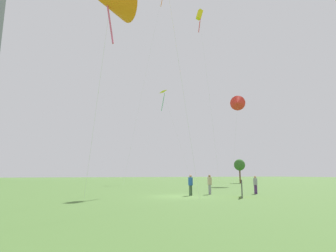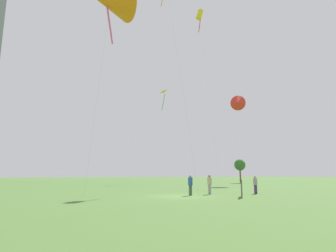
{
  "view_description": "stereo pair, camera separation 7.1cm",
  "coord_description": "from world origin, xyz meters",
  "px_view_note": "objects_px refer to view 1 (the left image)",
  "views": [
    {
      "loc": [
        -8.78,
        -19.59,
        1.68
      ],
      "look_at": [
        2.18,
        8.13,
        6.96
      ],
      "focal_mm": 29.13,
      "sensor_mm": 36.0,
      "label": 1
    },
    {
      "loc": [
        -8.71,
        -19.61,
        1.68
      ],
      "look_at": [
        2.18,
        8.13,
        6.96
      ],
      "focal_mm": 29.13,
      "sensor_mm": 36.0,
      "label": 2
    }
  ],
  "objects_px": {
    "person_standing_1": "(255,183)",
    "person_standing_2": "(210,183)",
    "kite_flying_2": "(199,15)",
    "kite_flying_4": "(163,95)",
    "person_standing_0": "(191,183)",
    "kite_flying_5": "(238,103)",
    "kite_flying_1": "(161,1)",
    "park_tree_0": "(240,165)",
    "event_banner": "(242,188)"
  },
  "relations": [
    {
      "from": "kite_flying_4",
      "to": "event_banner",
      "type": "relative_size",
      "value": 9.98
    },
    {
      "from": "kite_flying_5",
      "to": "event_banner",
      "type": "bearing_deg",
      "value": -126.27
    },
    {
      "from": "event_banner",
      "to": "kite_flying_4",
      "type": "bearing_deg",
      "value": 79.5
    },
    {
      "from": "kite_flying_1",
      "to": "park_tree_0",
      "type": "distance_m",
      "value": 33.77
    },
    {
      "from": "kite_flying_2",
      "to": "kite_flying_4",
      "type": "distance_m",
      "value": 19.81
    },
    {
      "from": "person_standing_1",
      "to": "kite_flying_5",
      "type": "relative_size",
      "value": 0.1
    },
    {
      "from": "kite_flying_2",
      "to": "kite_flying_1",
      "type": "bearing_deg",
      "value": 104.31
    },
    {
      "from": "kite_flying_1",
      "to": "event_banner",
      "type": "relative_size",
      "value": 17.86
    },
    {
      "from": "person_standing_1",
      "to": "event_banner",
      "type": "xyz_separation_m",
      "value": [
        -3.25,
        -2.45,
        -0.23
      ]
    },
    {
      "from": "person_standing_0",
      "to": "kite_flying_5",
      "type": "height_order",
      "value": "kite_flying_5"
    },
    {
      "from": "kite_flying_2",
      "to": "kite_flying_4",
      "type": "height_order",
      "value": "kite_flying_2"
    },
    {
      "from": "person_standing_0",
      "to": "kite_flying_1",
      "type": "bearing_deg",
      "value": -126.43
    },
    {
      "from": "person_standing_1",
      "to": "kite_flying_2",
      "type": "relative_size",
      "value": 0.06
    },
    {
      "from": "kite_flying_4",
      "to": "kite_flying_5",
      "type": "xyz_separation_m",
      "value": [
        8.87,
        -12.73,
        -3.96
      ]
    },
    {
      "from": "kite_flying_2",
      "to": "event_banner",
      "type": "xyz_separation_m",
      "value": [
        -4.77,
        -14.61,
        -23.73
      ]
    },
    {
      "from": "park_tree_0",
      "to": "event_banner",
      "type": "height_order",
      "value": "park_tree_0"
    },
    {
      "from": "person_standing_0",
      "to": "person_standing_2",
      "type": "xyz_separation_m",
      "value": [
        2.11,
        0.6,
        -0.0
      ]
    },
    {
      "from": "kite_flying_2",
      "to": "kite_flying_5",
      "type": "height_order",
      "value": "kite_flying_2"
    },
    {
      "from": "kite_flying_4",
      "to": "kite_flying_2",
      "type": "bearing_deg",
      "value": -94.26
    },
    {
      "from": "person_standing_1",
      "to": "person_standing_2",
      "type": "xyz_separation_m",
      "value": [
        -4.03,
        0.92,
        0.05
      ]
    },
    {
      "from": "kite_flying_5",
      "to": "event_banner",
      "type": "xyz_separation_m",
      "value": [
        -15.02,
        -20.47,
        -13.1
      ]
    },
    {
      "from": "person_standing_0",
      "to": "person_standing_2",
      "type": "relative_size",
      "value": 1.0
    },
    {
      "from": "park_tree_0",
      "to": "kite_flying_4",
      "type": "bearing_deg",
      "value": 154.24
    },
    {
      "from": "person_standing_2",
      "to": "kite_flying_5",
      "type": "relative_size",
      "value": 0.11
    },
    {
      "from": "person_standing_1",
      "to": "kite_flying_1",
      "type": "bearing_deg",
      "value": -83.78
    },
    {
      "from": "person_standing_1",
      "to": "event_banner",
      "type": "relative_size",
      "value": 0.82
    },
    {
      "from": "person_standing_0",
      "to": "kite_flying_4",
      "type": "bearing_deg",
      "value": -129.39
    },
    {
      "from": "kite_flying_5",
      "to": "park_tree_0",
      "type": "height_order",
      "value": "kite_flying_5"
    },
    {
      "from": "kite_flying_1",
      "to": "kite_flying_4",
      "type": "height_order",
      "value": "kite_flying_1"
    },
    {
      "from": "person_standing_2",
      "to": "park_tree_0",
      "type": "height_order",
      "value": "park_tree_0"
    },
    {
      "from": "kite_flying_5",
      "to": "kite_flying_1",
      "type": "bearing_deg",
      "value": 163.41
    },
    {
      "from": "person_standing_2",
      "to": "kite_flying_2",
      "type": "height_order",
      "value": "kite_flying_2"
    },
    {
      "from": "person_standing_0",
      "to": "kite_flying_5",
      "type": "relative_size",
      "value": 0.11
    },
    {
      "from": "kite_flying_5",
      "to": "person_standing_2",
      "type": "bearing_deg",
      "value": -132.73
    },
    {
      "from": "kite_flying_5",
      "to": "park_tree_0",
      "type": "relative_size",
      "value": 3.36
    },
    {
      "from": "kite_flying_5",
      "to": "event_banner",
      "type": "relative_size",
      "value": 8.07
    },
    {
      "from": "person_standing_1",
      "to": "kite_flying_2",
      "type": "distance_m",
      "value": 26.5
    },
    {
      "from": "person_standing_2",
      "to": "kite_flying_1",
      "type": "xyz_separation_m",
      "value": [
        3.09,
        20.9,
        31.43
      ]
    },
    {
      "from": "person_standing_1",
      "to": "kite_flying_2",
      "type": "height_order",
      "value": "kite_flying_2"
    },
    {
      "from": "kite_flying_1",
      "to": "kite_flying_4",
      "type": "relative_size",
      "value": 1.79
    },
    {
      "from": "person_standing_2",
      "to": "kite_flying_2",
      "type": "bearing_deg",
      "value": 154.37
    },
    {
      "from": "kite_flying_4",
      "to": "person_standing_0",
      "type": "bearing_deg",
      "value": -106.54
    },
    {
      "from": "person_standing_2",
      "to": "park_tree_0",
      "type": "distance_m",
      "value": 31.05
    },
    {
      "from": "person_standing_2",
      "to": "kite_flying_5",
      "type": "xyz_separation_m",
      "value": [
        15.81,
        17.11,
        12.82
      ]
    },
    {
      "from": "person_standing_2",
      "to": "kite_flying_2",
      "type": "xyz_separation_m",
      "value": [
        5.55,
        11.24,
        23.45
      ]
    },
    {
      "from": "kite_flying_1",
      "to": "event_banner",
      "type": "bearing_deg",
      "value": -95.43
    },
    {
      "from": "park_tree_0",
      "to": "person_standing_0",
      "type": "bearing_deg",
      "value": -132.93
    },
    {
      "from": "person_standing_0",
      "to": "kite_flying_1",
      "type": "distance_m",
      "value": 38.43
    },
    {
      "from": "person_standing_1",
      "to": "kite_flying_1",
      "type": "distance_m",
      "value": 38.31
    },
    {
      "from": "kite_flying_1",
      "to": "kite_flying_2",
      "type": "height_order",
      "value": "kite_flying_1"
    }
  ]
}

